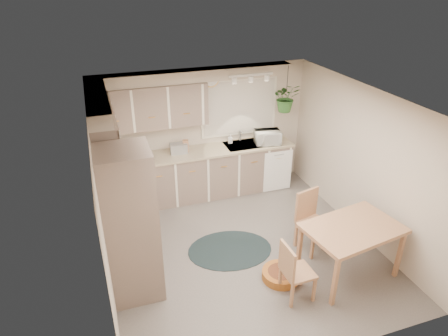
{
  "coord_description": "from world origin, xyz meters",
  "views": [
    {
      "loc": [
        -1.9,
        -4.68,
        3.96
      ],
      "look_at": [
        -0.12,
        0.55,
        1.17
      ],
      "focal_mm": 32.0,
      "sensor_mm": 36.0,
      "label": 1
    }
  ],
  "objects_px": {
    "dining_table": "(349,251)",
    "microwave": "(268,136)",
    "chair_back": "(314,223)",
    "pet_bed": "(281,275)",
    "chair_left": "(298,271)",
    "braided_rug": "(230,250)"
  },
  "relations": [
    {
      "from": "dining_table",
      "to": "chair_back",
      "type": "xyz_separation_m",
      "value": [
        -0.17,
        0.67,
        0.07
      ]
    },
    {
      "from": "dining_table",
      "to": "pet_bed",
      "type": "bearing_deg",
      "value": 167.69
    },
    {
      "from": "chair_back",
      "to": "microwave",
      "type": "xyz_separation_m",
      "value": [
        0.11,
        2.04,
        0.62
      ]
    },
    {
      "from": "braided_rug",
      "to": "microwave",
      "type": "bearing_deg",
      "value": 51.33
    },
    {
      "from": "chair_back",
      "to": "microwave",
      "type": "distance_m",
      "value": 2.14
    },
    {
      "from": "chair_left",
      "to": "braided_rug",
      "type": "xyz_separation_m",
      "value": [
        -0.52,
        1.19,
        -0.42
      ]
    },
    {
      "from": "chair_back",
      "to": "pet_bed",
      "type": "height_order",
      "value": "chair_back"
    },
    {
      "from": "dining_table",
      "to": "chair_left",
      "type": "relative_size",
      "value": 1.51
    },
    {
      "from": "chair_left",
      "to": "chair_back",
      "type": "relative_size",
      "value": 0.9
    },
    {
      "from": "braided_rug",
      "to": "pet_bed",
      "type": "xyz_separation_m",
      "value": [
        0.47,
        -0.83,
        0.06
      ]
    },
    {
      "from": "pet_bed",
      "to": "microwave",
      "type": "relative_size",
      "value": 1.12
    },
    {
      "from": "pet_bed",
      "to": "dining_table",
      "type": "bearing_deg",
      "value": -12.31
    },
    {
      "from": "chair_left",
      "to": "dining_table",
      "type": "bearing_deg",
      "value": 98.98
    },
    {
      "from": "chair_back",
      "to": "dining_table",
      "type": "bearing_deg",
      "value": 90.24
    },
    {
      "from": "dining_table",
      "to": "microwave",
      "type": "height_order",
      "value": "microwave"
    },
    {
      "from": "dining_table",
      "to": "pet_bed",
      "type": "relative_size",
      "value": 2.42
    },
    {
      "from": "chair_left",
      "to": "pet_bed",
      "type": "bearing_deg",
      "value": -173.81
    },
    {
      "from": "microwave",
      "to": "dining_table",
      "type": "bearing_deg",
      "value": -79.57
    },
    {
      "from": "pet_bed",
      "to": "microwave",
      "type": "bearing_deg",
      "value": 70.79
    },
    {
      "from": "pet_bed",
      "to": "chair_left",
      "type": "bearing_deg",
      "value": -82.4
    },
    {
      "from": "dining_table",
      "to": "chair_left",
      "type": "xyz_separation_m",
      "value": [
        -0.89,
        -0.16,
        0.02
      ]
    },
    {
      "from": "dining_table",
      "to": "chair_left",
      "type": "bearing_deg",
      "value": -169.6
    }
  ]
}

